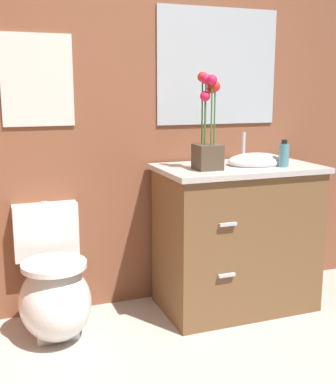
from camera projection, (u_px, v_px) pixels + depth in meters
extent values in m
cube|color=brown|center=(183.00, 100.00, 3.06)|extent=(4.40, 0.05, 2.50)
ellipsoid|color=white|center=(55.00, 302.00, 2.66)|extent=(0.38, 0.48, 0.40)
cube|color=white|center=(55.00, 317.00, 2.73)|extent=(0.22, 0.26, 0.18)
cube|color=white|center=(46.00, 230.00, 2.86)|extent=(0.36, 0.13, 0.32)
cylinder|color=white|center=(54.00, 265.00, 2.60)|extent=(0.34, 0.34, 0.03)
cylinder|color=#B7B7BC|center=(44.00, 203.00, 2.82)|extent=(0.04, 0.04, 0.02)
cube|color=brown|center=(236.00, 240.00, 3.01)|extent=(0.90, 0.52, 0.84)
cube|color=#BCB7B2|center=(238.00, 168.00, 2.92)|extent=(0.94, 0.56, 0.03)
ellipsoid|color=white|center=(256.00, 161.00, 2.96)|extent=(0.36, 0.26, 0.10)
cylinder|color=#B7B7BC|center=(243.00, 147.00, 3.09)|extent=(0.02, 0.02, 0.18)
cube|color=#B7B7BC|center=(228.00, 224.00, 2.65)|extent=(0.10, 0.02, 0.02)
cube|color=#B7B7BC|center=(227.00, 275.00, 2.71)|extent=(0.10, 0.02, 0.02)
cube|color=#4C3D2D|center=(208.00, 157.00, 2.77)|extent=(0.14, 0.14, 0.14)
cylinder|color=#386B2D|center=(212.00, 115.00, 2.73)|extent=(0.01, 0.01, 0.33)
sphere|color=red|center=(212.00, 84.00, 2.70)|extent=(0.06, 0.06, 0.06)
cylinder|color=#386B2D|center=(211.00, 116.00, 2.75)|extent=(0.01, 0.01, 0.30)
sphere|color=red|center=(212.00, 88.00, 2.72)|extent=(0.06, 0.06, 0.06)
cylinder|color=#386B2D|center=(202.00, 111.00, 2.75)|extent=(0.01, 0.01, 0.37)
sphere|color=red|center=(203.00, 77.00, 2.71)|extent=(0.06, 0.06, 0.06)
cylinder|color=#386B2D|center=(205.00, 112.00, 2.72)|extent=(0.01, 0.01, 0.35)
sphere|color=#E01E51|center=(206.00, 79.00, 2.69)|extent=(0.06, 0.06, 0.06)
cylinder|color=#386B2D|center=(205.00, 121.00, 2.71)|extent=(0.01, 0.01, 0.26)
sphere|color=#E01E51|center=(205.00, 96.00, 2.68)|extent=(0.06, 0.06, 0.06)
cylinder|color=#386B2D|center=(211.00, 113.00, 2.68)|extent=(0.01, 0.01, 0.35)
sphere|color=#E01E51|center=(212.00, 80.00, 2.65)|extent=(0.06, 0.06, 0.06)
cylinder|color=#386B2D|center=(215.00, 116.00, 2.70)|extent=(0.01, 0.01, 0.31)
sphere|color=red|center=(215.00, 86.00, 2.67)|extent=(0.06, 0.06, 0.06)
cylinder|color=teal|center=(284.00, 155.00, 2.86)|extent=(0.06, 0.06, 0.13)
cylinder|color=black|center=(284.00, 142.00, 2.85)|extent=(0.03, 0.03, 0.02)
cube|color=silver|center=(37.00, 80.00, 2.71)|extent=(0.39, 0.01, 0.50)
cube|color=#B2BCC6|center=(218.00, 67.00, 3.07)|extent=(0.80, 0.01, 0.70)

